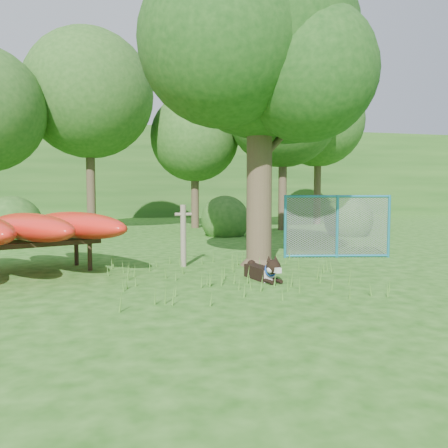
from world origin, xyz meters
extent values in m
plane|color=#1C5110|center=(0.00, 0.00, 0.00)|extent=(80.00, 80.00, 0.00)
cylinder|color=#3D3121|center=(1.24, 2.32, 2.17)|extent=(0.70, 0.70, 4.34)
cone|color=#3D3121|center=(1.24, 2.32, 0.22)|extent=(1.04, 1.04, 0.43)
sphere|color=#164012|center=(1.24, 2.32, 4.86)|extent=(4.16, 4.16, 4.16)
sphere|color=#164012|center=(2.25, 3.18, 4.34)|extent=(3.12, 3.12, 3.12)
sphere|color=#164012|center=(0.27, 1.66, 4.51)|extent=(3.30, 3.30, 3.30)
sphere|color=#164012|center=(1.97, 1.46, 3.99)|extent=(2.78, 2.78, 2.78)
sphere|color=#164012|center=(0.46, 3.08, 5.20)|extent=(2.95, 2.95, 2.95)
cylinder|color=#3D3121|center=(1.74, 2.48, 2.78)|extent=(1.07, 0.87, 0.92)
cylinder|color=#3D3121|center=(0.78, 2.36, 3.12)|extent=(1.02, 0.36, 0.89)
cylinder|color=#6C6251|center=(-0.41, 2.48, 0.67)|extent=(0.13, 0.13, 1.34)
cylinder|color=#6C6251|center=(-0.41, 2.48, 1.13)|extent=(0.36, 0.10, 0.07)
cylinder|color=black|center=(-2.35, 2.43, 0.29)|extent=(0.12, 0.12, 0.57)
cylinder|color=black|center=(-2.69, 3.16, 0.29)|extent=(0.12, 0.12, 0.57)
cube|color=black|center=(-3.70, 1.80, 0.60)|extent=(3.16, 1.54, 0.09)
cube|color=black|center=(-4.04, 2.53, 0.60)|extent=(3.16, 1.54, 0.09)
ellipsoid|color=red|center=(-3.45, 2.36, 0.92)|extent=(2.55, 3.33, 0.55)
ellipsoid|color=red|center=(-2.62, 2.75, 0.92)|extent=(2.63, 3.28, 0.55)
cube|color=black|center=(0.78, 0.79, 0.12)|extent=(0.41, 0.74, 0.24)
cube|color=beige|center=(0.84, 0.50, 0.11)|extent=(0.25, 0.19, 0.22)
sphere|color=black|center=(0.89, 0.33, 0.30)|extent=(0.26, 0.26, 0.26)
cube|color=beige|center=(0.91, 0.21, 0.26)|extent=(0.13, 0.16, 0.09)
sphere|color=beige|center=(0.81, 0.29, 0.26)|extent=(0.12, 0.12, 0.12)
sphere|color=beige|center=(0.97, 0.33, 0.26)|extent=(0.12, 0.12, 0.12)
cone|color=black|center=(0.81, 0.35, 0.44)|extent=(0.09, 0.11, 0.12)
cone|color=black|center=(0.95, 0.38, 0.44)|extent=(0.13, 0.14, 0.12)
cylinder|color=black|center=(0.79, 0.34, 0.05)|extent=(0.14, 0.31, 0.07)
cylinder|color=black|center=(0.97, 0.38, 0.05)|extent=(0.14, 0.31, 0.07)
sphere|color=black|center=(0.74, 1.17, 0.22)|extent=(0.16, 0.16, 0.16)
torus|color=#163FAA|center=(0.87, 0.40, 0.24)|extent=(0.26, 0.13, 0.25)
cylinder|color=teal|center=(2.19, 3.22, 0.77)|extent=(0.08, 0.08, 1.54)
cylinder|color=teal|center=(3.45, 2.97, 0.77)|extent=(0.08, 0.08, 1.54)
cylinder|color=teal|center=(4.71, 2.73, 0.77)|extent=(0.08, 0.08, 1.54)
cylinder|color=teal|center=(3.45, 2.97, 1.51)|extent=(2.53, 0.55, 0.06)
cylinder|color=teal|center=(3.45, 2.97, 0.04)|extent=(2.53, 0.55, 0.06)
plane|color=gray|center=(3.45, 2.97, 0.77)|extent=(2.52, 0.49, 2.57)
cylinder|color=#467D29|center=(0.84, 1.06, 0.09)|extent=(0.02, 0.02, 0.19)
sphere|color=gold|center=(0.84, 1.06, 0.19)|extent=(0.03, 0.03, 0.03)
sphere|color=gold|center=(0.87, 1.08, 0.20)|extent=(0.03, 0.03, 0.03)
sphere|color=gold|center=(0.81, 1.08, 0.18)|extent=(0.03, 0.03, 0.03)
sphere|color=gold|center=(0.87, 1.03, 0.19)|extent=(0.03, 0.03, 0.03)
sphere|color=gold|center=(0.83, 1.03, 0.20)|extent=(0.03, 0.03, 0.03)
cylinder|color=#3D3121|center=(-3.00, 12.00, 2.62)|extent=(0.36, 0.36, 5.25)
sphere|color=#24501A|center=(-3.00, 12.00, 5.62)|extent=(5.20, 5.20, 5.20)
cylinder|color=#3D3121|center=(1.50, 13.00, 1.92)|extent=(0.36, 0.36, 3.85)
sphere|color=#24501A|center=(1.50, 13.00, 4.12)|extent=(4.00, 4.00, 4.00)
cylinder|color=#3D3121|center=(5.00, 11.00, 2.38)|extent=(0.36, 0.36, 4.76)
sphere|color=#24501A|center=(5.00, 11.00, 5.10)|extent=(4.80, 4.80, 4.80)
cylinder|color=#3D3121|center=(8.00, 14.00, 2.45)|extent=(0.36, 0.36, 4.90)
sphere|color=#24501A|center=(8.00, 14.00, 5.25)|extent=(4.60, 4.60, 4.60)
sphere|color=#24501A|center=(-5.00, 7.50, 0.00)|extent=(1.80, 1.80, 1.80)
sphere|color=#24501A|center=(6.50, 8.00, 0.00)|extent=(1.80, 1.80, 1.80)
sphere|color=#24501A|center=(2.00, 9.00, 0.00)|extent=(1.80, 1.80, 1.80)
cube|color=#24501A|center=(0.00, 28.00, 3.00)|extent=(80.00, 12.00, 6.00)
camera|label=1|loc=(-1.61, -6.83, 1.58)|focal=35.00mm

